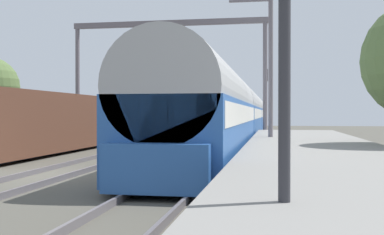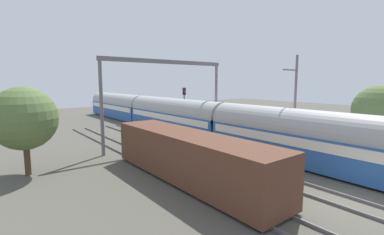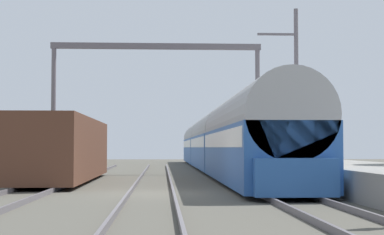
{
  "view_description": "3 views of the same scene",
  "coord_description": "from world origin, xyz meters",
  "views": [
    {
      "loc": [
        6.69,
        -13.54,
        1.92
      ],
      "look_at": [
        4.15,
        1.14,
        1.79
      ],
      "focal_mm": 44.32,
      "sensor_mm": 36.0,
      "label": 1
    },
    {
      "loc": [
        -13.66,
        -5.1,
        5.88
      ],
      "look_at": [
        1.12,
        13.79,
        2.73
      ],
      "focal_mm": 25.45,
      "sensor_mm": 36.0,
      "label": 2
    },
    {
      "loc": [
        0.34,
        -20.77,
        1.57
      ],
      "look_at": [
        2.07,
        14.51,
        3.29
      ],
      "focal_mm": 57.32,
      "sensor_mm": 36.0,
      "label": 3
    }
  ],
  "objects": [
    {
      "name": "passenger_train",
      "position": [
        4.15,
        21.06,
        1.97
      ],
      "size": [
        2.93,
        49.2,
        3.82
      ],
      "color": "#28569E",
      "rests_on": "ground"
    },
    {
      "name": "track_east",
      "position": [
        4.15,
        0.0,
        0.08
      ],
      "size": [
        1.52,
        60.0,
        0.16
      ],
      "color": "#605B5F",
      "rests_on": "ground"
    },
    {
      "name": "catenary_gantry",
      "position": [
        0.0,
        16.07,
        5.65
      ],
      "size": [
        12.69,
        0.28,
        7.86
      ],
      "color": "slate",
      "rests_on": "ground"
    },
    {
      "name": "ground",
      "position": [
        0.0,
        0.0,
        0.0
      ],
      "size": [
        120.0,
        120.0,
        0.0
      ],
      "primitive_type": "plane",
      "color": "#4F4C43"
    },
    {
      "name": "platform",
      "position": [
        7.96,
        2.0,
        0.45
      ],
      "size": [
        4.4,
        28.0,
        0.9
      ],
      "color": "gray",
      "rests_on": "ground"
    },
    {
      "name": "person_crossing",
      "position": [
        5.27,
        13.74,
        1.03
      ],
      "size": [
        0.42,
        0.47,
        1.73
      ],
      "rotation": [
        0.0,
        0.0,
        1.01
      ],
      "color": "#2A2A2A",
      "rests_on": "ground"
    },
    {
      "name": "track_west",
      "position": [
        0.0,
        0.0,
        0.08
      ],
      "size": [
        1.52,
        60.0,
        0.16
      ],
      "color": "#605B5F",
      "rests_on": "ground"
    },
    {
      "name": "freight_car",
      "position": [
        -4.15,
        7.38,
        1.47
      ],
      "size": [
        2.8,
        13.0,
        2.7
      ],
      "color": "#563323",
      "rests_on": "ground"
    },
    {
      "name": "catenary_pole_east_mid",
      "position": [
        6.5,
        7.12,
        4.15
      ],
      "size": [
        1.9,
        0.2,
        8.0
      ],
      "color": "slate",
      "rests_on": "ground"
    },
    {
      "name": "railway_signal_near",
      "position": [
        6.81,
        -8.0,
        3.0
      ],
      "size": [
        0.36,
        0.3,
        4.64
      ],
      "color": "#2D2D33",
      "rests_on": "ground"
    },
    {
      "name": "railway_signal_far",
      "position": [
        6.06,
        21.66,
        3.3
      ],
      "size": [
        0.36,
        0.3,
        5.17
      ],
      "color": "#2D2D33",
      "rests_on": "ground"
    }
  ]
}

